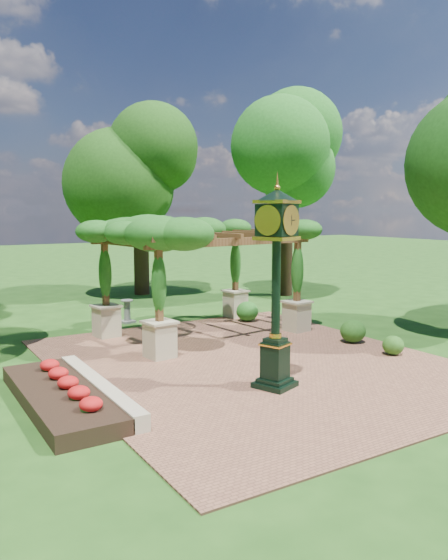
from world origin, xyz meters
TOP-DOWN VIEW (x-y plane):
  - ground at (0.00, 0.00)m, footprint 120.00×120.00m
  - brick_plaza at (0.00, 1.00)m, footprint 10.00×12.00m
  - border_wall at (-4.60, 0.50)m, footprint 0.35×5.00m
  - flower_bed at (-5.50, 0.50)m, footprint 1.50×5.00m
  - pedestal_clock at (-0.77, -1.09)m, footprint 1.22×1.22m
  - pergola at (0.61, 4.83)m, footprint 6.99×4.85m
  - sundial at (-0.89, 8.11)m, footprint 0.58×0.58m
  - shrub_front at (3.99, -0.54)m, footprint 0.76×0.76m
  - shrub_mid at (4.07, 1.19)m, footprint 0.84×0.84m
  - shrub_back at (3.09, 5.80)m, footprint 0.89×0.89m
  - tree_north at (2.44, 14.48)m, footprint 4.91×4.91m
  - tree_east_far at (8.50, 10.45)m, footprint 4.76×4.76m

SIDE VIEW (x-z plane):
  - ground at x=0.00m, z-range 0.00..0.00m
  - brick_plaza at x=0.00m, z-range 0.00..0.04m
  - flower_bed at x=-5.50m, z-range 0.00..0.36m
  - border_wall at x=-4.60m, z-range 0.00..0.40m
  - shrub_front at x=3.99m, z-range 0.04..0.60m
  - sundial at x=-0.89m, z-range -0.05..0.83m
  - shrub_mid at x=4.07m, z-range 0.04..0.78m
  - shrub_back at x=3.09m, z-range 0.04..0.80m
  - pedestal_clock at x=-0.77m, z-range 0.47..5.29m
  - pergola at x=0.61m, z-range 1.32..5.44m
  - tree_north at x=2.44m, z-range 1.66..10.56m
  - tree_east_far at x=8.50m, z-range 1.77..11.33m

